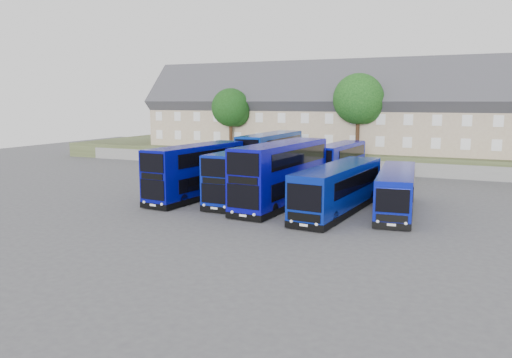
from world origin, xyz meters
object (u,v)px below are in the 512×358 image
at_px(dd_front_mid, 245,176).
at_px(tree_mid, 360,101).
at_px(tree_west, 232,109).
at_px(dd_front_left, 196,172).
at_px(coach_east_a, 339,189).

xyz_separation_m(dd_front_mid, tree_mid, (4.57, 20.98, 6.03)).
xyz_separation_m(dd_front_mid, tree_west, (-11.43, 20.48, 5.01)).
xyz_separation_m(dd_front_left, tree_west, (-7.20, 21.06, 4.88)).
bearing_deg(tree_west, dd_front_mid, -60.83).
xyz_separation_m(dd_front_mid, coach_east_a, (8.00, -1.04, -0.34)).
relative_size(dd_front_left, tree_mid, 1.23).
relative_size(dd_front_left, dd_front_mid, 1.08).
relative_size(dd_front_left, coach_east_a, 0.88).
xyz_separation_m(dd_front_left, tree_mid, (8.80, 21.56, 5.90)).
distance_m(dd_front_left, tree_west, 22.79).
bearing_deg(dd_front_mid, coach_east_a, -6.79).
relative_size(coach_east_a, tree_mid, 1.39).
distance_m(coach_east_a, tree_west, 29.48).
bearing_deg(dd_front_left, tree_west, 114.20).
bearing_deg(tree_west, tree_mid, 1.79).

